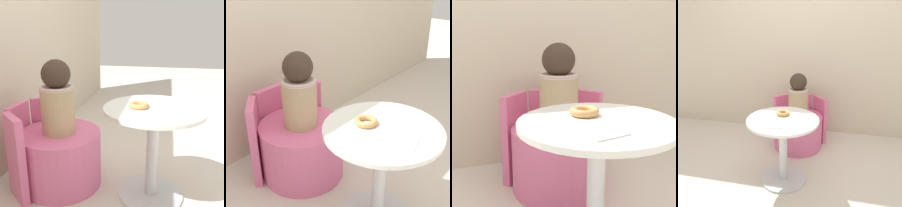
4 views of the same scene
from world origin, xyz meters
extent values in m
cylinder|color=silver|center=(-0.07, -0.04, 0.31)|extent=(0.08, 0.08, 0.59)
cylinder|color=white|center=(-0.07, -0.04, 0.62)|extent=(0.64, 0.64, 0.02)
cylinder|color=#DB6693|center=(-0.05, 0.61, 0.20)|extent=(0.58, 0.58, 0.40)
cube|color=#DB6693|center=(-0.05, 0.93, 0.29)|extent=(0.25, 0.05, 0.59)
cube|color=#DB6693|center=(0.20, 0.82, 0.29)|extent=(0.20, 0.22, 0.59)
cube|color=#DB6693|center=(-0.29, 0.82, 0.29)|extent=(0.20, 0.22, 0.59)
cylinder|color=tan|center=(-0.05, 0.61, 0.56)|extent=(0.23, 0.23, 0.33)
torus|color=beige|center=(-0.05, 0.61, 0.72)|extent=(0.23, 0.23, 0.04)
sphere|color=#38281E|center=(-0.05, 0.61, 0.82)|extent=(0.20, 0.20, 0.20)
torus|color=tan|center=(-0.09, 0.05, 0.65)|extent=(0.13, 0.13, 0.03)
cube|color=silver|center=(-0.11, -0.18, 0.63)|extent=(0.18, 0.18, 0.01)
camera|label=1|loc=(-1.65, -0.11, 1.12)|focal=42.00mm
camera|label=2|loc=(-1.30, -0.77, 1.47)|focal=50.00mm
camera|label=3|loc=(-0.53, -1.15, 0.98)|focal=50.00mm
camera|label=4|loc=(0.37, -1.77, 1.39)|focal=35.00mm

